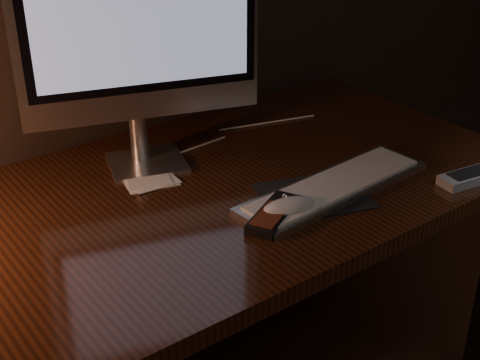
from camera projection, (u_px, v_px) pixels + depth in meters
desk at (163, 236)px, 1.51m from camera, size 1.60×0.75×0.75m
monitor at (138, 25)px, 1.39m from camera, size 0.51×0.20×0.55m
keyboard at (334, 186)px, 1.43m from camera, size 0.48×0.16×0.02m
mousepad at (313, 196)px, 1.41m from camera, size 0.27×0.24×0.00m
mouse at (289, 209)px, 1.34m from camera, size 0.13×0.08×0.02m
media_remote at (275, 214)px, 1.33m from camera, size 0.17×0.13×0.03m
tv_remote at (480, 174)px, 1.48m from camera, size 0.21×0.08×0.03m
papers at (151, 182)px, 1.46m from camera, size 0.13×0.10×0.01m
cable at (228, 139)px, 1.67m from camera, size 0.56×0.08×0.00m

